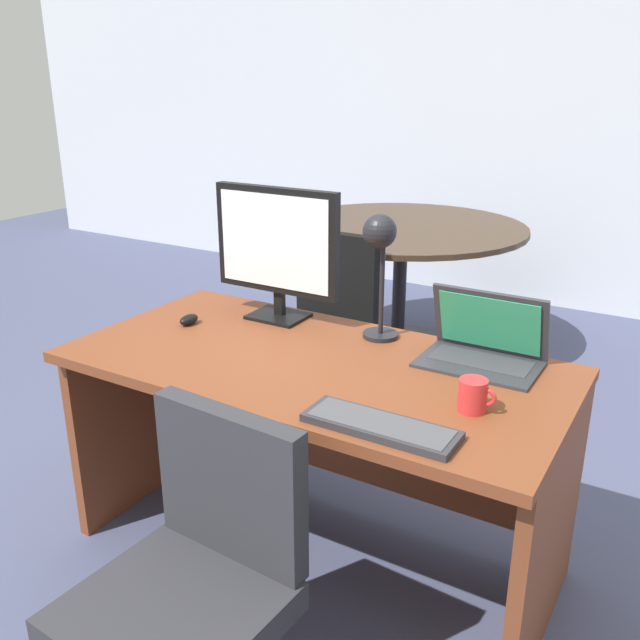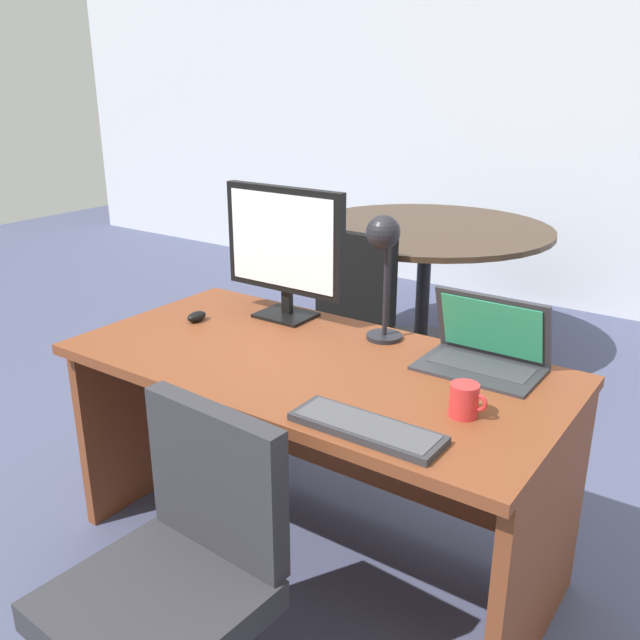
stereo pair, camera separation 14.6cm
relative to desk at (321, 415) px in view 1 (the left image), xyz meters
The scene contains 12 objects.
ground 1.54m from the desk, 90.00° to the left, with size 12.00×12.00×0.00m, color #474C6B.
back_wall 3.29m from the desk, 90.00° to the left, with size 10.00×0.10×2.80m, color silver.
desk is the anchor object (origin of this frame).
monitor 0.62m from the desk, 145.06° to the left, with size 0.49×0.16×0.47m.
laptop 0.58m from the desk, 25.51° to the left, with size 0.36×0.24×0.22m.
keyboard 0.56m from the desk, 42.52° to the right, with size 0.40×0.13×0.02m.
mouse 0.60m from the desk, behind, with size 0.05×0.08×0.04m.
desk_lamp 0.58m from the desk, 66.56° to the left, with size 0.12×0.14×0.42m.
coffee_mug 0.61m from the desk, 13.20° to the right, with size 0.10×0.08×0.09m.
office_chair 0.77m from the desk, 84.65° to the right, with size 0.56×0.56×0.80m.
meeting_table 1.90m from the desk, 106.70° to the left, with size 1.41×1.41×0.76m.
meeting_chair_near 1.09m from the desk, 121.07° to the left, with size 0.56×0.56×0.85m.
Camera 1 is at (1.02, -1.68, 1.56)m, focal length 38.45 mm.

